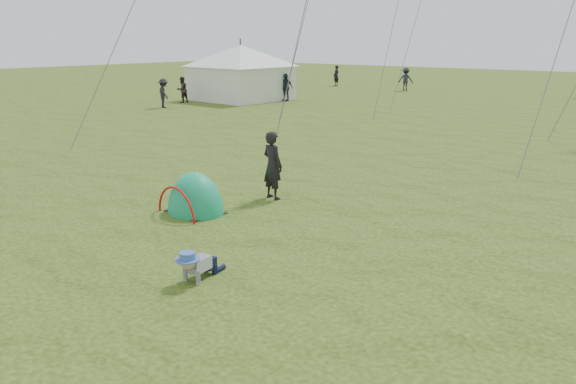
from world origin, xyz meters
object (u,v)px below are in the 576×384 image
Objects in this scene: crawling_toddler at (197,264)px; event_marquee at (241,71)px; popup_tent at (196,212)px; standing_adult at (273,165)px.

crawling_toddler is 0.14× the size of event_marquee.
crawling_toddler is 3.89m from popup_tent.
event_marquee is at bearing 124.29° from crawling_toddler.
crawling_toddler is 5.16m from standing_adult.
popup_tent is at bearing 130.58° from crawling_toddler.
standing_adult is 0.31× the size of event_marquee.
popup_tent is 25.08m from event_marquee.
event_marquee is at bearing 137.51° from popup_tent.
popup_tent is 0.35× the size of event_marquee.
event_marquee is (-16.11, 19.12, 1.90)m from popup_tent.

